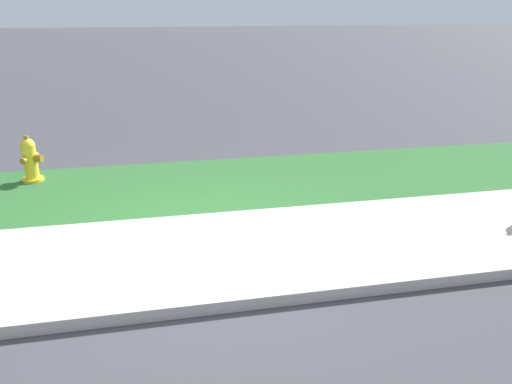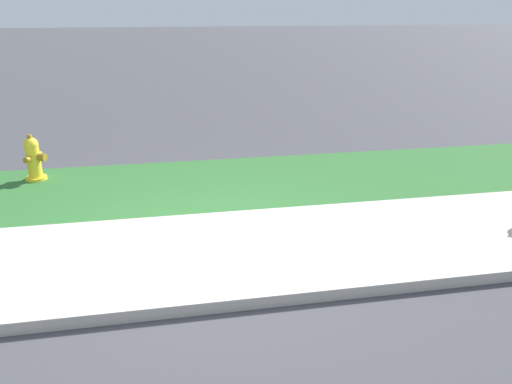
% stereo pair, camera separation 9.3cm
% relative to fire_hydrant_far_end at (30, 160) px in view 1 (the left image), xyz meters
% --- Properties ---
extents(ground_plane, '(120.00, 120.00, 0.00)m').
position_rel_fire_hydrant_far_end_xyz_m(ground_plane, '(2.31, -2.88, -0.34)').
color(ground_plane, '#424247').
extents(sidewalk_pavement, '(18.00, 2.09, 0.01)m').
position_rel_fire_hydrant_far_end_xyz_m(sidewalk_pavement, '(2.31, -2.88, -0.34)').
color(sidewalk_pavement, '#BCB7AD').
rests_on(sidewalk_pavement, ground).
extents(grass_verge, '(18.00, 2.38, 0.01)m').
position_rel_fire_hydrant_far_end_xyz_m(grass_verge, '(2.31, -0.65, -0.34)').
color(grass_verge, '#2D662D').
rests_on(grass_verge, ground).
extents(street_curb, '(18.00, 0.16, 0.12)m').
position_rel_fire_hydrant_far_end_xyz_m(street_curb, '(2.31, -4.01, -0.28)').
color(street_curb, '#BCB7AD').
rests_on(street_curb, ground).
extents(fire_hydrant_far_end, '(0.37, 0.39, 0.71)m').
position_rel_fire_hydrant_far_end_xyz_m(fire_hydrant_far_end, '(0.00, 0.00, 0.00)').
color(fire_hydrant_far_end, yellow).
rests_on(fire_hydrant_far_end, ground).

